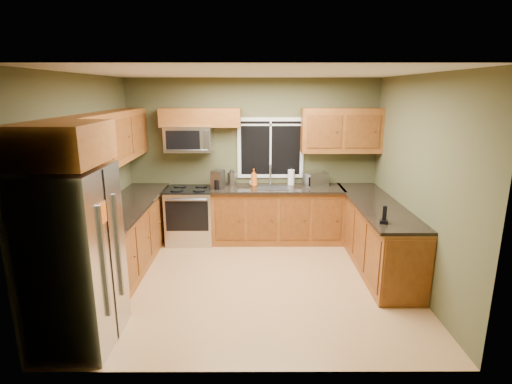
{
  "coord_description": "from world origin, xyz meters",
  "views": [
    {
      "loc": [
        0.03,
        -4.93,
        2.5
      ],
      "look_at": [
        0.05,
        0.35,
        1.15
      ],
      "focal_mm": 28.0,
      "sensor_mm": 36.0,
      "label": 1
    }
  ],
  "objects_px": {
    "range": "(190,215)",
    "paper_towel_roll": "(291,177)",
    "toaster_oven": "(316,179)",
    "soap_bottle_c": "(253,181)",
    "refrigerator": "(74,259)",
    "microwave": "(189,139)",
    "soap_bottle_a": "(254,178)",
    "cordless_phone": "(384,218)",
    "coffee_maker": "(218,180)",
    "kettle": "(232,178)"
  },
  "relations": [
    {
      "from": "kettle",
      "to": "paper_towel_roll",
      "type": "bearing_deg",
      "value": 1.71
    },
    {
      "from": "soap_bottle_a",
      "to": "kettle",
      "type": "bearing_deg",
      "value": 167.23
    },
    {
      "from": "kettle",
      "to": "coffee_maker",
      "type": "bearing_deg",
      "value": -133.27
    },
    {
      "from": "microwave",
      "to": "toaster_oven",
      "type": "height_order",
      "value": "microwave"
    },
    {
      "from": "refrigerator",
      "to": "kettle",
      "type": "xyz_separation_m",
      "value": [
        1.38,
        2.95,
        0.17
      ]
    },
    {
      "from": "microwave",
      "to": "soap_bottle_c",
      "type": "relative_size",
      "value": 5.03
    },
    {
      "from": "microwave",
      "to": "cordless_phone",
      "type": "xyz_separation_m",
      "value": [
        2.64,
        -1.97,
        -0.72
      ]
    },
    {
      "from": "toaster_oven",
      "to": "coffee_maker",
      "type": "xyz_separation_m",
      "value": [
        -1.62,
        -0.17,
        0.03
      ]
    },
    {
      "from": "range",
      "to": "paper_towel_roll",
      "type": "xyz_separation_m",
      "value": [
        1.7,
        0.21,
        0.6
      ]
    },
    {
      "from": "toaster_oven",
      "to": "soap_bottle_c",
      "type": "distance_m",
      "value": 1.05
    },
    {
      "from": "kettle",
      "to": "soap_bottle_a",
      "type": "relative_size",
      "value": 0.95
    },
    {
      "from": "refrigerator",
      "to": "soap_bottle_c",
      "type": "xyz_separation_m",
      "value": [
        1.74,
        2.9,
        0.12
      ]
    },
    {
      "from": "paper_towel_roll",
      "to": "soap_bottle_a",
      "type": "height_order",
      "value": "soap_bottle_a"
    },
    {
      "from": "soap_bottle_a",
      "to": "soap_bottle_c",
      "type": "xyz_separation_m",
      "value": [
        -0.02,
        0.04,
        -0.07
      ]
    },
    {
      "from": "range",
      "to": "paper_towel_roll",
      "type": "bearing_deg",
      "value": 7.06
    },
    {
      "from": "range",
      "to": "coffee_maker",
      "type": "distance_m",
      "value": 0.78
    },
    {
      "from": "range",
      "to": "coffee_maker",
      "type": "relative_size",
      "value": 3.14
    },
    {
      "from": "coffee_maker",
      "to": "soap_bottle_a",
      "type": "bearing_deg",
      "value": 13.65
    },
    {
      "from": "microwave",
      "to": "soap_bottle_c",
      "type": "height_order",
      "value": "microwave"
    },
    {
      "from": "soap_bottle_a",
      "to": "cordless_phone",
      "type": "xyz_separation_m",
      "value": [
        1.58,
        -1.92,
        -0.08
      ]
    },
    {
      "from": "refrigerator",
      "to": "paper_towel_roll",
      "type": "bearing_deg",
      "value": 51.28
    },
    {
      "from": "cordless_phone",
      "to": "soap_bottle_a",
      "type": "bearing_deg",
      "value": 129.32
    },
    {
      "from": "coffee_maker",
      "to": "soap_bottle_a",
      "type": "relative_size",
      "value": 1.02
    },
    {
      "from": "coffee_maker",
      "to": "cordless_phone",
      "type": "distance_m",
      "value": 2.8
    },
    {
      "from": "paper_towel_roll",
      "to": "soap_bottle_c",
      "type": "distance_m",
      "value": 0.66
    },
    {
      "from": "toaster_oven",
      "to": "soap_bottle_c",
      "type": "bearing_deg",
      "value": 179.2
    },
    {
      "from": "microwave",
      "to": "soap_bottle_a",
      "type": "distance_m",
      "value": 1.25
    },
    {
      "from": "soap_bottle_c",
      "to": "coffee_maker",
      "type": "bearing_deg",
      "value": -162.44
    },
    {
      "from": "refrigerator",
      "to": "paper_towel_roll",
      "type": "relative_size",
      "value": 6.34
    },
    {
      "from": "toaster_oven",
      "to": "cordless_phone",
      "type": "xyz_separation_m",
      "value": [
        0.54,
        -1.95,
        -0.05
      ]
    },
    {
      "from": "range",
      "to": "paper_towel_roll",
      "type": "height_order",
      "value": "paper_towel_roll"
    },
    {
      "from": "toaster_oven",
      "to": "soap_bottle_a",
      "type": "relative_size",
      "value": 1.49
    },
    {
      "from": "soap_bottle_c",
      "to": "refrigerator",
      "type": "bearing_deg",
      "value": -120.92
    },
    {
      "from": "toaster_oven",
      "to": "soap_bottle_a",
      "type": "distance_m",
      "value": 1.04
    },
    {
      "from": "kettle",
      "to": "paper_towel_roll",
      "type": "xyz_separation_m",
      "value": [
        1.01,
        0.03,
        0.0
      ]
    },
    {
      "from": "range",
      "to": "toaster_oven",
      "type": "bearing_deg",
      "value": 3.24
    },
    {
      "from": "soap_bottle_c",
      "to": "microwave",
      "type": "bearing_deg",
      "value": 179.86
    },
    {
      "from": "toaster_oven",
      "to": "coffee_maker",
      "type": "relative_size",
      "value": 1.46
    },
    {
      "from": "microwave",
      "to": "paper_towel_roll",
      "type": "height_order",
      "value": "microwave"
    },
    {
      "from": "paper_towel_roll",
      "to": "kettle",
      "type": "bearing_deg",
      "value": -178.29
    },
    {
      "from": "soap_bottle_c",
      "to": "soap_bottle_a",
      "type": "bearing_deg",
      "value": -65.78
    },
    {
      "from": "range",
      "to": "paper_towel_roll",
      "type": "relative_size",
      "value": 3.3
    },
    {
      "from": "refrigerator",
      "to": "cordless_phone",
      "type": "relative_size",
      "value": 8.23
    },
    {
      "from": "refrigerator",
      "to": "cordless_phone",
      "type": "bearing_deg",
      "value": 15.76
    },
    {
      "from": "range",
      "to": "toaster_oven",
      "type": "relative_size",
      "value": 2.15
    },
    {
      "from": "microwave",
      "to": "toaster_oven",
      "type": "bearing_deg",
      "value": -0.47
    },
    {
      "from": "coffee_maker",
      "to": "kettle",
      "type": "bearing_deg",
      "value": 46.73
    },
    {
      "from": "paper_towel_roll",
      "to": "cordless_phone",
      "type": "height_order",
      "value": "paper_towel_roll"
    },
    {
      "from": "refrigerator",
      "to": "coffee_maker",
      "type": "height_order",
      "value": "refrigerator"
    },
    {
      "from": "refrigerator",
      "to": "soap_bottle_a",
      "type": "relative_size",
      "value": 6.16
    }
  ]
}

